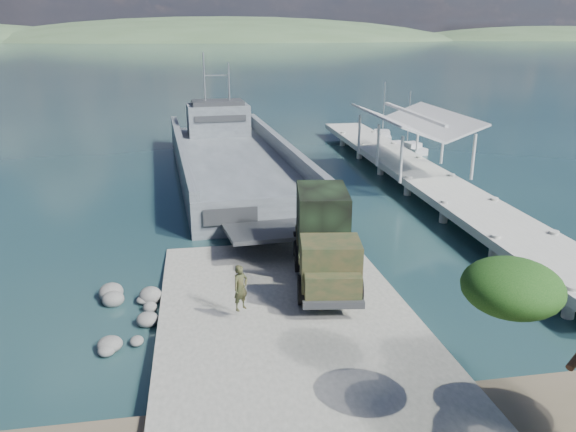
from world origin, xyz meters
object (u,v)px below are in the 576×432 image
at_px(pier, 416,163).
at_px(soldier, 241,297).
at_px(sailboat_far, 382,136).
at_px(military_truck, 324,238).
at_px(landing_craft, 233,166).
at_px(sailboat_near, 408,148).

height_order(pier, soldier, pier).
xyz_separation_m(soldier, sailboat_far, (18.27, 37.40, -1.08)).
distance_m(military_truck, soldier, 5.39).
relative_size(landing_craft, soldier, 18.55).
bearing_deg(military_truck, landing_craft, 105.14).
bearing_deg(pier, sailboat_far, 79.00).
bearing_deg(sailboat_far, sailboat_near, -72.23).
xyz_separation_m(military_truck, sailboat_far, (14.21, 33.97, -1.99)).
xyz_separation_m(sailboat_near, sailboat_far, (-0.37, 6.40, 0.02)).
bearing_deg(landing_craft, pier, -23.68).
relative_size(landing_craft, sailboat_near, 5.76).
xyz_separation_m(landing_craft, military_truck, (2.62, -20.99, 1.50)).
relative_size(military_truck, soldier, 4.45).
distance_m(landing_craft, sailboat_far, 21.26).
relative_size(soldier, sailboat_far, 0.30).
distance_m(military_truck, sailboat_near, 31.25).
height_order(sailboat_near, sailboat_far, sailboat_far).
distance_m(pier, landing_craft, 14.24).
bearing_deg(pier, landing_craft, 160.08).
xyz_separation_m(military_truck, sailboat_near, (14.57, 27.57, -2.00)).
bearing_deg(sailboat_near, military_truck, -131.10).
distance_m(landing_craft, military_truck, 21.20).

